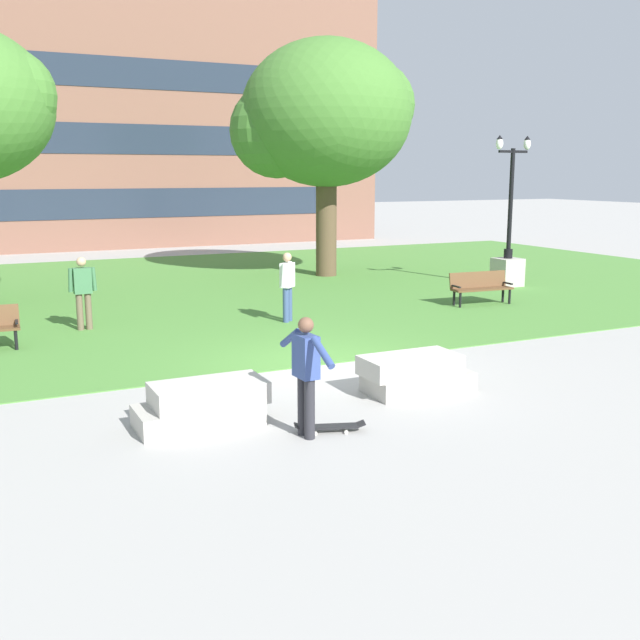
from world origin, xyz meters
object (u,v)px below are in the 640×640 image
object	(u,v)px
skateboard	(330,426)
park_bench_near_right	(480,286)
person_bystander_near_lawn	(287,283)
person_bystander_far_lawn	(83,289)
concrete_block_left	(414,374)
lamp_post_left	(508,256)
concrete_block_center	(203,405)
person_skateboarder	(306,369)

from	to	relation	value
skateboard	park_bench_near_right	world-z (taller)	park_bench_near_right
park_bench_near_right	person_bystander_near_lawn	xyz separation A→B (m)	(-5.85, 0.06, 0.44)
skateboard	person_bystander_far_lawn	distance (m)	9.07
skateboard	concrete_block_left	bearing A→B (deg)	28.45
lamp_post_left	person_bystander_far_lawn	xyz separation A→B (m)	(-13.47, -1.17, -0.01)
concrete_block_center	person_bystander_far_lawn	world-z (taller)	person_bystander_far_lawn
lamp_post_left	skateboard	bearing A→B (deg)	-138.93
person_skateboarder	skateboard	bearing A→B (deg)	2.27
park_bench_near_right	lamp_post_left	world-z (taller)	lamp_post_left
concrete_block_left	person_skateboarder	xyz separation A→B (m)	(-2.57, -1.20, 0.67)
concrete_block_left	person_bystander_far_lawn	bearing A→B (deg)	119.10
concrete_block_center	person_bystander_near_lawn	size ratio (longest dim) A/B	1.11
concrete_block_left	person_skateboarder	world-z (taller)	person_skateboarder
concrete_block_center	person_bystander_near_lawn	xyz separation A→B (m)	(4.17, 6.52, 0.68)
park_bench_near_right	person_bystander_near_lawn	bearing A→B (deg)	179.45
person_bystander_near_lawn	person_bystander_far_lawn	bearing A→B (deg)	165.81
concrete_block_center	skateboard	size ratio (longest dim) A/B	1.84
person_bystander_far_lawn	concrete_block_left	bearing A→B (deg)	-60.90
person_skateboarder	lamp_post_left	bearing A→B (deg)	40.19
person_skateboarder	park_bench_near_right	world-z (taller)	person_skateboarder
concrete_block_left	lamp_post_left	xyz separation A→B (m)	(9.24, 8.78, 0.69)
skateboard	lamp_post_left	bearing A→B (deg)	41.07
skateboard	concrete_block_center	bearing A→B (deg)	144.64
person_skateboarder	lamp_post_left	world-z (taller)	lamp_post_left
concrete_block_center	person_bystander_near_lawn	world-z (taller)	person_bystander_near_lawn
person_bystander_near_lawn	park_bench_near_right	bearing A→B (deg)	-0.55
concrete_block_left	lamp_post_left	size ratio (longest dim) A/B	0.40
person_bystander_far_lawn	park_bench_near_right	bearing A→B (deg)	-6.71
concrete_block_center	person_skateboarder	world-z (taller)	person_skateboarder
person_skateboarder	lamp_post_left	size ratio (longest dim) A/B	0.36
park_bench_near_right	person_bystander_far_lawn	size ratio (longest dim) A/B	1.07
person_skateboarder	person_bystander_near_lawn	size ratio (longest dim) A/B	1.00
person_skateboarder	concrete_block_center	bearing A→B (deg)	136.31
concrete_block_left	person_bystander_far_lawn	distance (m)	8.73
park_bench_near_right	skateboard	bearing A→B (deg)	-138.33
person_skateboarder	person_bystander_near_lawn	xyz separation A→B (m)	(3.02, 7.62, 0.01)
lamp_post_left	person_bystander_near_lawn	distance (m)	9.11
person_bystander_far_lawn	skateboard	bearing A→B (deg)	-76.94
concrete_block_center	skateboard	bearing A→B (deg)	-35.36
person_bystander_far_lawn	person_skateboarder	bearing A→B (deg)	-79.32
skateboard	person_bystander_near_lawn	distance (m)	8.10
skateboard	park_bench_near_right	size ratio (longest dim) A/B	0.56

